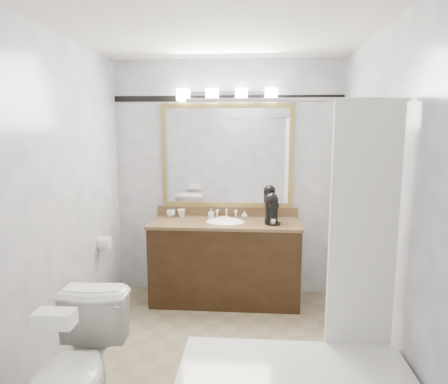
# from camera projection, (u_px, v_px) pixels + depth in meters

# --- Properties ---
(room) EXTENTS (2.42, 2.62, 2.52)m
(room) POSITION_uv_depth(u_px,v_px,m) (215.00, 200.00, 3.01)
(room) COLOR gray
(room) RESTS_ON ground
(vanity) EXTENTS (1.53, 0.58, 0.97)m
(vanity) POSITION_uv_depth(u_px,v_px,m) (225.00, 260.00, 4.13)
(vanity) COLOR black
(vanity) RESTS_ON ground
(mirror) EXTENTS (1.40, 0.04, 1.10)m
(mirror) POSITION_uv_depth(u_px,v_px,m) (227.00, 156.00, 4.23)
(mirror) COLOR #9D8647
(mirror) RESTS_ON room
(vanity_light_bar) EXTENTS (1.02, 0.14, 0.12)m
(vanity_light_bar) POSITION_uv_depth(u_px,v_px,m) (227.00, 94.00, 4.08)
(vanity_light_bar) COLOR silver
(vanity_light_bar) RESTS_ON room
(accent_stripe) EXTENTS (2.40, 0.01, 0.06)m
(accent_stripe) POSITION_uv_depth(u_px,v_px,m) (227.00, 98.00, 4.15)
(accent_stripe) COLOR black
(accent_stripe) RESTS_ON room
(tp_roll) EXTENTS (0.11, 0.12, 0.12)m
(tp_roll) POSITION_uv_depth(u_px,v_px,m) (104.00, 243.00, 3.83)
(tp_roll) COLOR white
(tp_roll) RESTS_ON room
(toilet) EXTENTS (0.47, 0.79, 0.79)m
(toilet) POSITION_uv_depth(u_px,v_px,m) (77.00, 374.00, 2.29)
(toilet) COLOR white
(toilet) RESTS_ON ground
(tissue_box) EXTENTS (0.20, 0.11, 0.08)m
(tissue_box) POSITION_uv_depth(u_px,v_px,m) (55.00, 319.00, 2.02)
(tissue_box) COLOR white
(tissue_box) RESTS_ON toilet
(coffee_maker) EXTENTS (0.16, 0.20, 0.31)m
(coffee_maker) POSITION_uv_depth(u_px,v_px,m) (272.00, 208.00, 3.97)
(coffee_maker) COLOR black
(coffee_maker) RESTS_ON vanity
(cup_left) EXTENTS (0.12, 0.12, 0.07)m
(cup_left) POSITION_uv_depth(u_px,v_px,m) (171.00, 213.00, 4.30)
(cup_left) COLOR white
(cup_left) RESTS_ON vanity
(cup_right) EXTENTS (0.11, 0.11, 0.08)m
(cup_right) POSITION_uv_depth(u_px,v_px,m) (182.00, 213.00, 4.29)
(cup_right) COLOR white
(cup_right) RESTS_ON vanity
(soap_bottle_a) EXTENTS (0.06, 0.06, 0.10)m
(soap_bottle_a) POSITION_uv_depth(u_px,v_px,m) (211.00, 214.00, 4.20)
(soap_bottle_a) COLOR white
(soap_bottle_a) RESTS_ON vanity
(soap_bottle_b) EXTENTS (0.07, 0.07, 0.08)m
(soap_bottle_b) POSITION_uv_depth(u_px,v_px,m) (244.00, 215.00, 4.22)
(soap_bottle_b) COLOR white
(soap_bottle_b) RESTS_ON vanity
(soap_bar) EXTENTS (0.09, 0.07, 0.03)m
(soap_bar) POSITION_uv_depth(u_px,v_px,m) (225.00, 218.00, 4.19)
(soap_bar) COLOR beige
(soap_bar) RESTS_ON vanity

